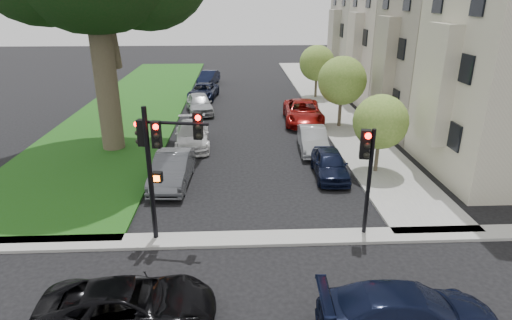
{
  "coord_description": "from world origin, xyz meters",
  "views": [
    {
      "loc": [
        -0.78,
        -11.57,
        8.33
      ],
      "look_at": [
        0.0,
        5.0,
        2.0
      ],
      "focal_mm": 30.0,
      "sensor_mm": 36.0,
      "label": 1
    }
  ],
  "objects_px": {
    "car_parked_0": "(330,164)",
    "car_parked_7": "(200,103)",
    "car_cross_near": "(128,306)",
    "car_parked_1": "(313,140)",
    "small_tree_b": "(342,81)",
    "traffic_signal_secondary": "(367,163)",
    "car_parked_5": "(172,169)",
    "car_cross_far": "(409,314)",
    "car_parked_8": "(203,91)",
    "car_parked_2": "(303,112)",
    "traffic_signal_main": "(160,151)",
    "car_parked_6": "(192,135)",
    "small_tree_c": "(317,63)",
    "car_parked_9": "(209,78)",
    "small_tree_a": "(380,122)"
  },
  "relations": [
    {
      "from": "car_parked_0",
      "to": "car_parked_5",
      "type": "distance_m",
      "value": 7.63
    },
    {
      "from": "small_tree_c",
      "to": "car_cross_far",
      "type": "xyz_separation_m",
      "value": [
        -2.6,
        -28.22,
        -2.35
      ]
    },
    {
      "from": "car_parked_0",
      "to": "car_parked_8",
      "type": "height_order",
      "value": "car_parked_0"
    },
    {
      "from": "car_parked_6",
      "to": "car_parked_0",
      "type": "bearing_deg",
      "value": -40.09
    },
    {
      "from": "car_parked_6",
      "to": "car_parked_5",
      "type": "bearing_deg",
      "value": -99.58
    },
    {
      "from": "small_tree_b",
      "to": "car_parked_5",
      "type": "distance_m",
      "value": 13.71
    },
    {
      "from": "car_parked_0",
      "to": "car_parked_2",
      "type": "height_order",
      "value": "car_parked_2"
    },
    {
      "from": "car_parked_5",
      "to": "car_parked_6",
      "type": "xyz_separation_m",
      "value": [
        0.41,
        5.54,
        -0.05
      ]
    },
    {
      "from": "small_tree_b",
      "to": "traffic_signal_secondary",
      "type": "height_order",
      "value": "small_tree_b"
    },
    {
      "from": "car_cross_near",
      "to": "car_parked_5",
      "type": "distance_m",
      "value": 9.43
    },
    {
      "from": "small_tree_b",
      "to": "car_parked_7",
      "type": "relative_size",
      "value": 1.09
    },
    {
      "from": "car_parked_0",
      "to": "car_parked_8",
      "type": "relative_size",
      "value": 0.82
    },
    {
      "from": "traffic_signal_main",
      "to": "traffic_signal_secondary",
      "type": "xyz_separation_m",
      "value": [
        7.17,
        -0.04,
        -0.57
      ]
    },
    {
      "from": "car_parked_8",
      "to": "car_parked_9",
      "type": "bearing_deg",
      "value": 95.96
    },
    {
      "from": "car_parked_0",
      "to": "car_parked_7",
      "type": "relative_size",
      "value": 0.88
    },
    {
      "from": "car_parked_2",
      "to": "car_parked_6",
      "type": "height_order",
      "value": "car_parked_2"
    },
    {
      "from": "traffic_signal_secondary",
      "to": "car_parked_2",
      "type": "relative_size",
      "value": 0.74
    },
    {
      "from": "car_cross_near",
      "to": "traffic_signal_main",
      "type": "bearing_deg",
      "value": -8.14
    },
    {
      "from": "traffic_signal_secondary",
      "to": "car_parked_8",
      "type": "relative_size",
      "value": 0.87
    },
    {
      "from": "car_parked_5",
      "to": "car_parked_8",
      "type": "distance_m",
      "value": 18.28
    },
    {
      "from": "traffic_signal_main",
      "to": "car_parked_7",
      "type": "bearing_deg",
      "value": 90.55
    },
    {
      "from": "small_tree_c",
      "to": "car_parked_7",
      "type": "xyz_separation_m",
      "value": [
        -9.78,
        -4.75,
        -2.29
      ]
    },
    {
      "from": "car_parked_0",
      "to": "car_parked_2",
      "type": "relative_size",
      "value": 0.7
    },
    {
      "from": "traffic_signal_secondary",
      "to": "car_parked_2",
      "type": "distance_m",
      "value": 15.5
    },
    {
      "from": "small_tree_c",
      "to": "car_parked_1",
      "type": "bearing_deg",
      "value": -100.81
    },
    {
      "from": "small_tree_a",
      "to": "car_parked_0",
      "type": "relative_size",
      "value": 1.03
    },
    {
      "from": "car_parked_9",
      "to": "small_tree_c",
      "type": "bearing_deg",
      "value": -23.13
    },
    {
      "from": "traffic_signal_main",
      "to": "car_parked_0",
      "type": "relative_size",
      "value": 1.28
    },
    {
      "from": "small_tree_b",
      "to": "car_parked_1",
      "type": "height_order",
      "value": "small_tree_b"
    },
    {
      "from": "small_tree_a",
      "to": "traffic_signal_main",
      "type": "height_order",
      "value": "traffic_signal_main"
    },
    {
      "from": "car_parked_5",
      "to": "car_parked_8",
      "type": "bearing_deg",
      "value": 92.14
    },
    {
      "from": "small_tree_c",
      "to": "car_cross_near",
      "type": "xyz_separation_m",
      "value": [
        -9.94,
        -27.53,
        -2.39
      ]
    },
    {
      "from": "traffic_signal_main",
      "to": "car_cross_far",
      "type": "height_order",
      "value": "traffic_signal_main"
    },
    {
      "from": "car_cross_near",
      "to": "car_parked_1",
      "type": "bearing_deg",
      "value": -31.85
    },
    {
      "from": "small_tree_c",
      "to": "traffic_signal_main",
      "type": "bearing_deg",
      "value": -112.57
    },
    {
      "from": "small_tree_c",
      "to": "car_parked_9",
      "type": "distance_m",
      "value": 12.12
    },
    {
      "from": "car_parked_7",
      "to": "car_parked_9",
      "type": "xyz_separation_m",
      "value": [
        0.04,
        11.56,
        -0.07
      ]
    },
    {
      "from": "car_parked_0",
      "to": "car_parked_1",
      "type": "height_order",
      "value": "car_parked_1"
    },
    {
      "from": "car_cross_far",
      "to": "car_parked_1",
      "type": "xyz_separation_m",
      "value": [
        -0.03,
        14.43,
        -0.0
      ]
    },
    {
      "from": "car_cross_far",
      "to": "car_parked_7",
      "type": "bearing_deg",
      "value": 19.7
    },
    {
      "from": "car_parked_8",
      "to": "small_tree_b",
      "type": "bearing_deg",
      "value": -36.55
    },
    {
      "from": "car_parked_2",
      "to": "car_parked_7",
      "type": "xyz_separation_m",
      "value": [
        -7.49,
        3.05,
        -0.02
      ]
    },
    {
      "from": "small_tree_b",
      "to": "small_tree_c",
      "type": "distance_m",
      "value": 9.09
    },
    {
      "from": "small_tree_b",
      "to": "car_parked_2",
      "type": "xyz_separation_m",
      "value": [
        -2.29,
        1.29,
        -2.42
      ]
    },
    {
      "from": "car_parked_1",
      "to": "small_tree_a",
      "type": "bearing_deg",
      "value": -49.13
    },
    {
      "from": "traffic_signal_main",
      "to": "car_parked_2",
      "type": "distance_m",
      "value": 17.18
    },
    {
      "from": "small_tree_b",
      "to": "car_parked_5",
      "type": "relative_size",
      "value": 1.06
    },
    {
      "from": "car_parked_0",
      "to": "car_parked_5",
      "type": "height_order",
      "value": "car_parked_5"
    },
    {
      "from": "car_cross_near",
      "to": "car_parked_9",
      "type": "xyz_separation_m",
      "value": [
        0.19,
        34.34,
        0.03
      ]
    },
    {
      "from": "car_cross_far",
      "to": "car_cross_near",
      "type": "bearing_deg",
      "value": 87.34
    }
  ]
}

